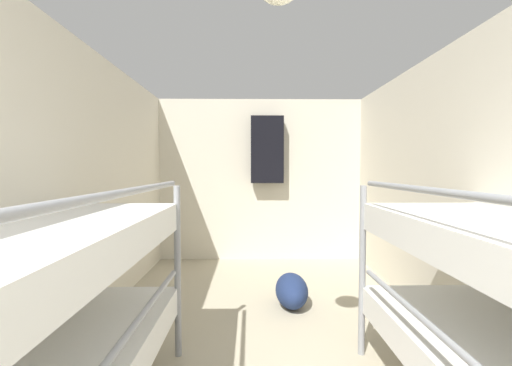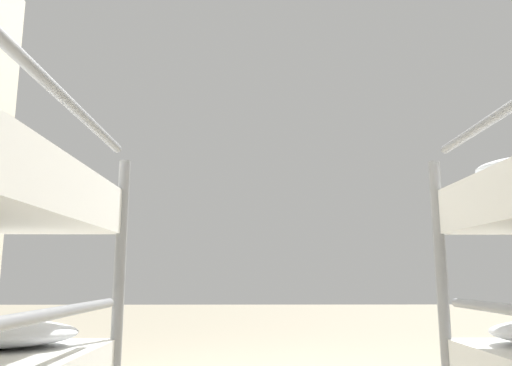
% 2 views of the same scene
% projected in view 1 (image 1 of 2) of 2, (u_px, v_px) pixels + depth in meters
% --- Properties ---
extents(wall_left, '(0.06, 5.05, 2.22)m').
position_uv_depth(wall_left, '(55.00, 192.00, 2.25)').
color(wall_left, beige).
rests_on(wall_left, ground_plane).
extents(wall_right, '(0.06, 5.05, 2.22)m').
position_uv_depth(wall_right, '(482.00, 192.00, 2.30)').
color(wall_right, beige).
rests_on(wall_right, ground_plane).
extents(wall_back, '(2.90, 0.06, 2.22)m').
position_uv_depth(wall_back, '(260.00, 180.00, 4.77)').
color(wall_back, beige).
rests_on(wall_back, ground_plane).
extents(bunk_stack_left_near, '(0.79, 1.94, 1.19)m').
position_uv_depth(bunk_stack_left_near, '(18.00, 327.00, 1.28)').
color(bunk_stack_left_near, gray).
rests_on(bunk_stack_left_near, ground_plane).
extents(duffel_bag, '(0.30, 0.51, 0.30)m').
position_uv_depth(duffel_bag, '(292.00, 290.00, 3.14)').
color(duffel_bag, navy).
rests_on(duffel_bag, ground_plane).
extents(hanging_coat, '(0.44, 0.12, 0.90)m').
position_uv_depth(hanging_coat, '(267.00, 150.00, 4.60)').
color(hanging_coat, black).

